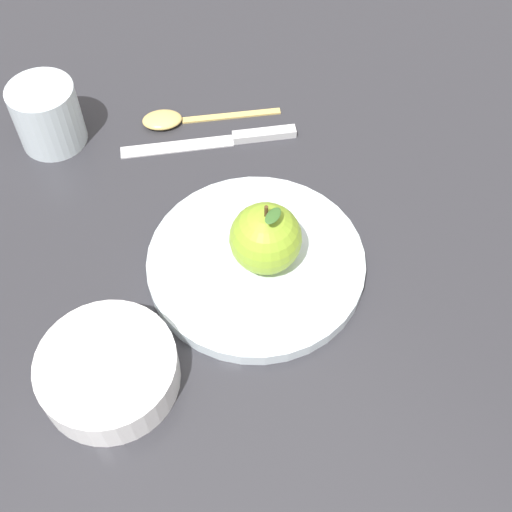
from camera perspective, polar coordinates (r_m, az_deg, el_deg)
name	(u,v)px	position (r m, az deg, el deg)	size (l,w,h in m)	color
ground_plane	(236,238)	(0.70, -1.70, 1.56)	(2.40, 2.40, 0.00)	#2D2D33
dinner_plate	(256,262)	(0.67, 0.00, -0.54)	(0.22, 0.22, 0.02)	silver
apple	(265,239)	(0.64, 0.76, 1.49)	(0.07, 0.07, 0.08)	#8CB22D
side_bowl	(108,369)	(0.61, -12.72, -9.53)	(0.13, 0.13, 0.04)	white
cup	(47,113)	(0.80, -17.69, 11.74)	(0.08, 0.08, 0.08)	silver
knife	(225,140)	(0.79, -2.67, 10.04)	(0.12, 0.19, 0.01)	silver
spoon	(177,119)	(0.82, -6.83, 11.72)	(0.10, 0.16, 0.01)	#D8B766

